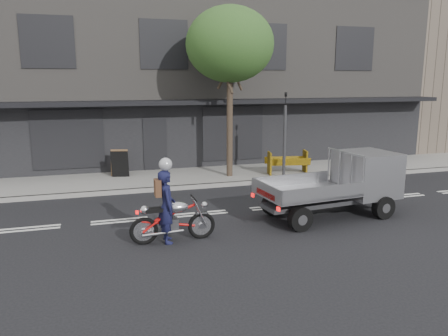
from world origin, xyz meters
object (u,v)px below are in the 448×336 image
rider (167,207)px  sandwich_board (120,164)px  flatbed_ute (356,177)px  motorcycle (173,219)px  construction_barrier (290,163)px  street_tree (230,45)px  traffic_light_pole (285,140)px

rider → sandwich_board: bearing=5.3°
rider → flatbed_ute: size_ratio=0.42×
motorcycle → construction_barrier: (5.85, 5.74, 0.06)m
flatbed_ute → sandwich_board: bearing=129.6°
street_tree → sandwich_board: 6.34m
street_tree → motorcycle: 8.50m
motorcycle → flatbed_ute: size_ratio=0.50×
flatbed_ute → street_tree: bearing=106.7°
traffic_light_pole → motorcycle: 7.68m
motorcycle → sandwich_board: sandwich_board is taller
traffic_light_pole → motorcycle: (-5.40, -5.36, -1.08)m
traffic_light_pole → construction_barrier: 1.18m
street_tree → rider: size_ratio=3.70×
rider → construction_barrier: bearing=-46.7°
sandwich_board → flatbed_ute: bearing=-31.6°
street_tree → traffic_light_pole: 4.23m
street_tree → rider: (-3.55, -6.21, -4.37)m
traffic_light_pole → rider: size_ratio=1.92×
street_tree → traffic_light_pole: size_ratio=1.93×
traffic_light_pole → flatbed_ute: bearing=-86.6°
rider → construction_barrier: (6.00, 5.74, -0.28)m
construction_barrier → flatbed_ute: bearing=-92.1°
traffic_light_pole → flatbed_ute: traffic_light_pole is taller
motorcycle → sandwich_board: 7.22m
street_tree → traffic_light_pole: bearing=-23.0°
construction_barrier → sandwich_board: 6.87m
traffic_light_pole → motorcycle: size_ratio=1.62×
motorcycle → rider: size_ratio=1.18×
sandwich_board → rider: bearing=-71.5°
sandwich_board → traffic_light_pole: bearing=-3.3°
street_tree → traffic_light_pole: street_tree is taller
motorcycle → street_tree: bearing=60.9°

